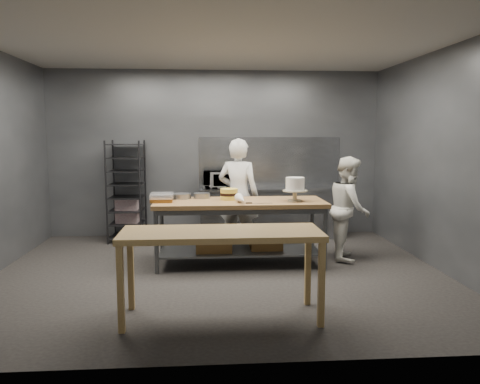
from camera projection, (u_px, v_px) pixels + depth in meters
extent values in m
plane|color=black|center=(220.00, 273.00, 6.27)|extent=(6.00, 6.00, 0.00)
cube|color=#4C4F54|center=(215.00, 154.00, 8.56)|extent=(6.00, 0.04, 3.00)
cube|color=brown|center=(240.00, 203.00, 6.61)|extent=(2.40, 0.90, 0.06)
cube|color=#47494C|center=(240.00, 250.00, 6.70)|extent=(2.25, 0.75, 0.03)
cylinder|color=#47494C|center=(156.00, 242.00, 6.20)|extent=(0.06, 0.06, 0.86)
cylinder|color=#47494C|center=(162.00, 230.00, 6.97)|extent=(0.06, 0.06, 0.86)
cylinder|color=#47494C|center=(325.00, 239.00, 6.37)|extent=(0.06, 0.06, 0.86)
cylinder|color=#47494C|center=(312.00, 228.00, 7.14)|extent=(0.06, 0.06, 0.86)
cube|color=brown|center=(214.00, 239.00, 6.60)|extent=(0.50, 0.40, 0.35)
cube|color=brown|center=(266.00, 238.00, 6.74)|extent=(0.45, 0.38, 0.30)
cube|color=olive|center=(221.00, 234.00, 4.66)|extent=(2.00, 0.70, 0.06)
cube|color=olive|center=(121.00, 289.00, 4.35)|extent=(0.06, 0.06, 0.84)
cube|color=olive|center=(131.00, 271.00, 4.94)|extent=(0.06, 0.06, 0.84)
cube|color=olive|center=(321.00, 285.00, 4.49)|extent=(0.06, 0.06, 0.84)
cube|color=olive|center=(308.00, 267.00, 5.08)|extent=(0.06, 0.06, 0.84)
cube|color=slate|center=(272.00, 189.00, 8.39)|extent=(2.60, 0.60, 0.04)
cube|color=slate|center=(272.00, 213.00, 8.44)|extent=(2.56, 0.56, 0.86)
cube|color=slate|center=(270.00, 162.00, 8.63)|extent=(2.60, 0.02, 0.90)
cube|color=black|center=(127.00, 191.00, 8.12)|extent=(0.61, 0.66, 1.75)
cube|color=white|center=(127.00, 210.00, 8.17)|extent=(0.38, 0.25, 0.45)
imported|color=white|center=(238.00, 196.00, 7.32)|extent=(0.77, 0.64, 1.79)
imported|color=white|center=(349.00, 208.00, 6.94)|extent=(0.74, 0.86, 1.53)
imported|color=black|center=(219.00, 180.00, 8.30)|extent=(0.54, 0.37, 0.30)
cylinder|color=#ACA389|center=(295.00, 201.00, 6.55)|extent=(0.20, 0.20, 0.02)
cylinder|color=#ACA389|center=(295.00, 196.00, 6.54)|extent=(0.06, 0.06, 0.12)
cylinder|color=#ACA389|center=(295.00, 191.00, 6.53)|extent=(0.34, 0.34, 0.02)
cylinder|color=silver|center=(295.00, 184.00, 6.52)|extent=(0.26, 0.26, 0.18)
cylinder|color=#EDCE4B|center=(229.00, 198.00, 6.71)|extent=(0.25, 0.25, 0.06)
cylinder|color=black|center=(229.00, 194.00, 6.70)|extent=(0.25, 0.25, 0.04)
cylinder|color=#EDCE4B|center=(229.00, 191.00, 6.70)|extent=(0.25, 0.25, 0.06)
cylinder|color=gray|center=(182.00, 196.00, 6.81)|extent=(0.27, 0.27, 0.07)
cylinder|color=gray|center=(202.00, 196.00, 6.86)|extent=(0.24, 0.24, 0.07)
cylinder|color=gray|center=(164.00, 197.00, 6.69)|extent=(0.30, 0.30, 0.07)
cone|color=silver|center=(241.00, 199.00, 6.33)|extent=(0.17, 0.39, 0.12)
cube|color=slate|center=(262.00, 203.00, 6.35)|extent=(0.28, 0.02, 0.00)
cube|color=black|center=(249.00, 203.00, 6.34)|extent=(0.09, 0.02, 0.02)
cube|color=brown|center=(162.00, 201.00, 6.45)|extent=(0.30, 0.20, 0.05)
cube|color=silver|center=(161.00, 197.00, 6.44)|extent=(0.31, 0.21, 0.06)
cube|color=brown|center=(162.00, 199.00, 6.64)|extent=(0.30, 0.20, 0.05)
cube|color=silver|center=(162.00, 195.00, 6.63)|extent=(0.31, 0.21, 0.06)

